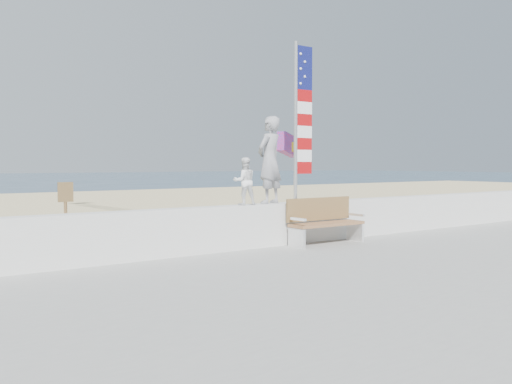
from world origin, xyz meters
TOP-DOWN VIEW (x-y plane):
  - ground at (0.00, 0.00)m, footprint 220.00×220.00m
  - sand at (0.00, 9.00)m, footprint 90.00×40.00m
  - seawall at (0.00, 2.00)m, footprint 30.00×0.35m
  - adult at (0.69, 2.00)m, footprint 0.78×0.64m
  - child at (0.05, 2.00)m, footprint 0.56×0.50m
  - bench at (1.84, 1.55)m, footprint 1.80×0.57m
  - flag at (1.53, 2.00)m, footprint 0.50×0.08m
  - parafoil_kite at (2.42, 3.51)m, footprint 0.95×0.60m
  - sign at (-2.88, 4.43)m, footprint 0.32×0.07m

SIDE VIEW (x-z plane):
  - ground at x=0.00m, z-range 0.00..0.00m
  - sand at x=0.00m, z-range 0.00..0.08m
  - seawall at x=0.00m, z-range 0.18..1.08m
  - bench at x=1.84m, z-range 0.19..1.19m
  - sign at x=-2.88m, z-range 0.21..1.67m
  - child at x=0.05m, z-range 1.08..2.06m
  - adult at x=0.69m, z-range 1.08..2.93m
  - parafoil_kite at x=2.42m, z-range 2.07..2.72m
  - flag at x=1.53m, z-range 1.24..4.74m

